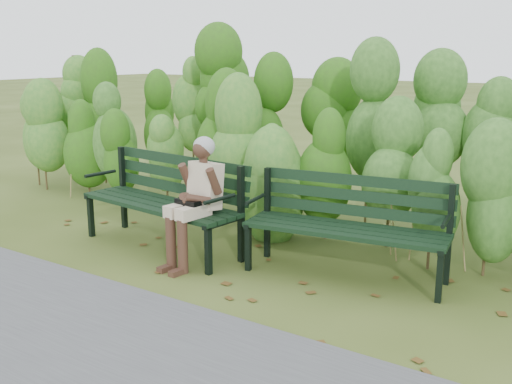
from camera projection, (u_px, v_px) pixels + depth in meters
The scene contains 7 objects.
ground at pixel (237, 270), 6.13m from camera, with size 80.00×80.00×0.00m, color #374615.
footpath at pixel (61, 358), 4.35m from camera, with size 60.00×2.50×0.01m, color #474749.
hedge_band at pixel (324, 128), 7.34m from camera, with size 11.04×1.67×2.42m.
leaf_litter at pixel (198, 262), 6.33m from camera, with size 5.86×2.25×0.01m.
bench_left at pixel (167, 194), 6.75m from camera, with size 2.13×0.89×1.03m.
bench_right at pixel (349, 218), 5.89m from camera, with size 2.04×0.93×0.98m.
seated_woman at pixel (196, 192), 6.13m from camera, with size 0.51×0.74×1.33m.
Camera 1 is at (3.38, -4.69, 2.18)m, focal length 42.00 mm.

